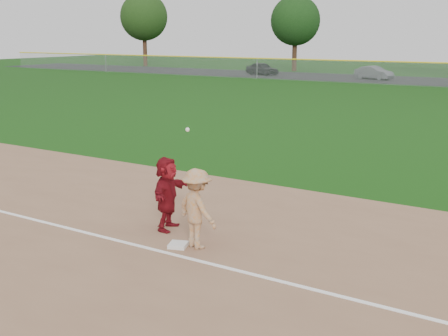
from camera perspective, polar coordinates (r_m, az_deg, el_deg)
The scene contains 9 objects.
ground at distance 12.08m, azimuth -3.78°, elevation -7.43°, with size 160.00×160.00×0.00m, color #12400C.
foul_line at distance 11.47m, azimuth -6.12°, elevation -8.49°, with size 60.00×0.10×0.01m, color white.
first_base at distance 11.72m, azimuth -4.69°, elevation -7.80°, with size 0.36×0.36×0.08m, color silver.
base_runner at distance 12.54m, azimuth -5.78°, elevation -2.57°, with size 1.54×0.49×1.66m, color maroon.
car_left at distance 61.63m, azimuth 3.90°, elevation 10.05°, with size 1.57×3.91×1.33m, color black.
car_mid at distance 57.26m, azimuth 14.99°, elevation 9.34°, with size 1.34×3.83×1.26m, color #5C5E64.
first_base_play at distance 11.42m, azimuth -2.75°, elevation -4.15°, with size 1.21×0.92×2.47m.
tree_0 at distance 79.41m, azimuth -8.14°, elevation 14.97°, with size 6.40×6.40×9.81m.
tree_1 at distance 68.44m, azimuth 7.27°, elevation 14.62°, with size 5.80×5.80×8.75m.
Camera 1 is at (6.59, -9.16, 4.30)m, focal length 45.00 mm.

